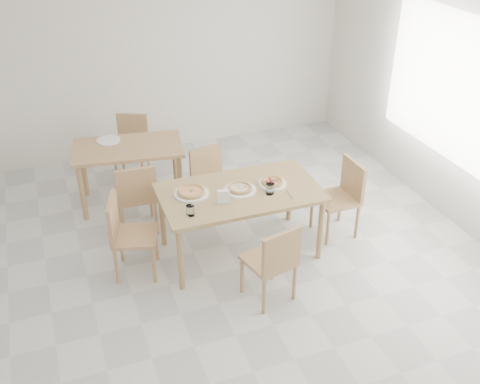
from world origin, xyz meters
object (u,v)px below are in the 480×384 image
object	(u,v)px
pizza_mushroom	(240,188)
tumbler_b	(190,210)
chair_west	(126,231)
pizza_margherita	(191,191)
chair_north	(211,177)
chair_back_n	(132,142)
chair_south	(274,259)
chair_back_s	(136,193)
plate_pepperoni	(272,184)
second_table	(128,154)
plate_margherita	(191,193)
main_table	(240,197)
chair_east	(343,193)
napkin_holder	(223,197)
plate_mushroom	(240,190)
tumbler_a	(270,189)
plate_empty	(108,140)
pizza_pepperoni	(272,182)

from	to	relation	value
pizza_mushroom	tumbler_b	bearing A→B (deg)	-156.53
chair_west	pizza_margherita	size ratio (longest dim) A/B	2.94
chair_north	chair_back_n	xyz separation A→B (m)	(-0.66, 1.27, -0.00)
chair_south	chair_back_s	xyz separation A→B (m)	(-0.95, 1.58, 0.01)
plate_pepperoni	second_table	distance (m)	1.88
plate_margherita	main_table	bearing A→B (deg)	-12.77
chair_east	plate_margherita	size ratio (longest dim) A/B	2.45
chair_east	chair_back_n	bearing A→B (deg)	-139.63
main_table	napkin_holder	world-z (taller)	napkin_holder
pizza_mushroom	chair_back_s	xyz separation A→B (m)	(-0.93, 0.74, -0.28)
main_table	chair_north	bearing A→B (deg)	94.27
plate_margherita	chair_east	bearing A→B (deg)	-5.07
pizza_mushroom	second_table	distance (m)	1.67
plate_mushroom	plate_margherita	bearing A→B (deg)	167.34
chair_west	plate_pepperoni	xyz separation A→B (m)	(1.53, -0.06, 0.26)
napkin_holder	plate_margherita	bearing A→B (deg)	144.19
main_table	plate_pepperoni	distance (m)	0.37
chair_north	napkin_holder	size ratio (longest dim) A/B	5.74
chair_north	plate_mushroom	xyz separation A→B (m)	(0.05, -0.84, 0.28)
chair_east	tumbler_a	distance (m)	0.98
chair_west	pizza_mushroom	bearing A→B (deg)	-75.98
chair_west	plate_margherita	size ratio (longest dim) A/B	2.44
plate_margherita	pizza_mushroom	size ratio (longest dim) A/B	1.16
plate_empty	main_table	bearing A→B (deg)	-57.17
tumbler_b	second_table	world-z (taller)	tumbler_b
pizza_pepperoni	napkin_holder	xyz separation A→B (m)	(-0.59, -0.17, 0.04)
main_table	tumbler_a	xyz separation A→B (m)	(0.26, -0.16, 0.13)
main_table	plate_pepperoni	bearing A→B (deg)	2.02
chair_back_s	pizza_pepperoni	bearing A→B (deg)	154.03
plate_mushroom	chair_east	bearing A→B (deg)	-1.93
chair_west	pizza_mushroom	distance (m)	1.21
chair_east	pizza_pepperoni	size ratio (longest dim) A/B	3.18
pizza_pepperoni	plate_empty	size ratio (longest dim) A/B	0.98
chair_west	chair_back_s	world-z (taller)	chair_back_s
chair_north	plate_margherita	distance (m)	0.89
tumbler_a	tumbler_b	xyz separation A→B (m)	(-0.86, -0.10, -0.00)
plate_pepperoni	napkin_holder	distance (m)	0.62
main_table	chair_back_n	size ratio (longest dim) A/B	2.00
chair_south	chair_west	distance (m)	1.49
chair_south	plate_empty	xyz separation A→B (m)	(-1.07, 2.49, 0.27)
chair_back_n	main_table	bearing A→B (deg)	-46.76
plate_margherita	tumbler_a	xyz separation A→B (m)	(0.74, -0.27, 0.05)
chair_north	pizza_pepperoni	distance (m)	0.98
second_table	plate_empty	world-z (taller)	plate_empty
chair_west	chair_south	bearing A→B (deg)	-110.41
pizza_pepperoni	chair_back_s	xyz separation A→B (m)	(-1.29, 0.73, -0.28)
chair_west	plate_empty	xyz separation A→B (m)	(0.11, 1.58, 0.26)
main_table	pizza_pepperoni	world-z (taller)	pizza_pepperoni
chair_south	plate_margherita	world-z (taller)	chair_south
plate_mushroom	napkin_holder	world-z (taller)	napkin_holder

